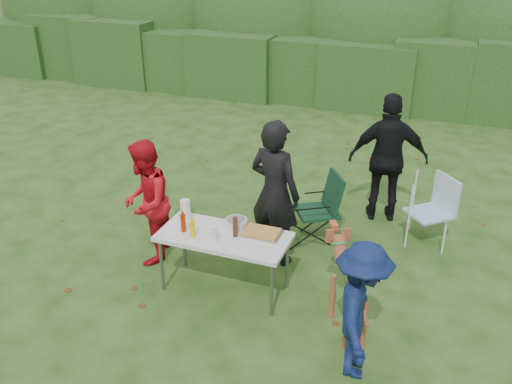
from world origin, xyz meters
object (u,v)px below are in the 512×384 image
(dog, at_px, (349,294))
(camping_chair, at_px, (317,208))
(person_cook, at_px, (275,193))
(person_black_puffy, at_px, (388,159))
(child, at_px, (360,311))
(folding_table, at_px, (224,239))
(person_red_jacket, at_px, (146,203))
(paper_towel_roll, at_px, (186,210))
(mustard_bottle, at_px, (192,229))
(lawn_chair, at_px, (429,211))
(ketchup_bottle, at_px, (183,223))
(beer_bottle, at_px, (235,227))

(dog, height_order, camping_chair, dog)
(person_cook, distance_m, person_black_puffy, 1.99)
(child, bearing_deg, folding_table, 57.13)
(folding_table, relative_size, person_red_jacket, 0.93)
(paper_towel_roll, bearing_deg, person_black_puffy, 48.36)
(mustard_bottle, bearing_deg, person_red_jacket, 153.31)
(camping_chair, xyz_separation_m, mustard_bottle, (-1.02, -1.66, 0.36))
(child, bearing_deg, person_red_jacket, 61.29)
(lawn_chair, xyz_separation_m, ketchup_bottle, (-2.60, -2.07, 0.38))
(person_cook, relative_size, ketchup_bottle, 8.60)
(dog, bearing_deg, camping_chair, -5.14)
(person_cook, relative_size, lawn_chair, 1.99)
(person_black_puffy, distance_m, ketchup_bottle, 3.20)
(person_black_puffy, xyz_separation_m, child, (0.24, -3.23, -0.24))
(person_black_puffy, xyz_separation_m, dog, (0.04, -2.72, -0.46))
(beer_bottle, distance_m, paper_towel_roll, 0.72)
(dog, height_order, lawn_chair, dog)
(child, bearing_deg, beer_bottle, 54.70)
(person_cook, relative_size, beer_bottle, 7.88)
(child, relative_size, mustard_bottle, 7.05)
(lawn_chair, bearing_deg, beer_bottle, 2.45)
(person_black_puffy, distance_m, mustard_bottle, 3.17)
(person_cook, xyz_separation_m, child, (1.39, -1.61, -0.24))
(person_red_jacket, height_order, person_black_puffy, person_black_puffy)
(person_black_puffy, distance_m, child, 3.25)
(folding_table, xyz_separation_m, lawn_chair, (2.14, 1.98, -0.21))
(person_red_jacket, height_order, lawn_chair, person_red_jacket)
(person_cook, distance_m, lawn_chair, 2.20)
(child, bearing_deg, paper_towel_roll, 58.93)
(child, distance_m, ketchup_bottle, 2.29)
(person_red_jacket, bearing_deg, folding_table, 58.14)
(folding_table, relative_size, ketchup_bottle, 6.82)
(ketchup_bottle, bearing_deg, mustard_bottle, -23.05)
(folding_table, relative_size, dog, 1.47)
(child, relative_size, camping_chair, 1.46)
(folding_table, xyz_separation_m, ketchup_bottle, (-0.47, -0.09, 0.16))
(lawn_chair, height_order, ketchup_bottle, ketchup_bottle)
(person_red_jacket, relative_size, ketchup_bottle, 7.33)
(mustard_bottle, xyz_separation_m, beer_bottle, (0.45, 0.17, 0.02))
(dog, bearing_deg, mustard_bottle, 56.92)
(folding_table, height_order, lawn_chair, lawn_chair)
(ketchup_bottle, relative_size, paper_towel_roll, 0.85)
(mustard_bottle, bearing_deg, person_cook, 57.01)
(person_red_jacket, height_order, mustard_bottle, person_red_jacket)
(person_red_jacket, height_order, dog, person_red_jacket)
(person_cook, xyz_separation_m, beer_bottle, (-0.19, -0.82, -0.09))
(lawn_chair, xyz_separation_m, mustard_bottle, (-2.46, -2.13, 0.37))
(folding_table, bearing_deg, person_cook, 68.92)
(person_cook, height_order, paper_towel_roll, person_cook)
(person_black_puffy, relative_size, lawn_chair, 1.99)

